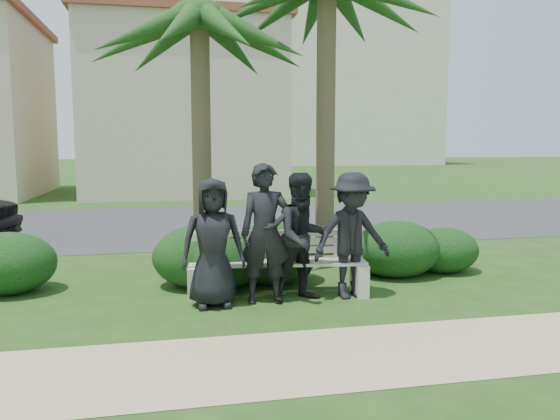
# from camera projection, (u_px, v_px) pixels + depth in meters

# --- Properties ---
(ground) EXTENTS (160.00, 160.00, 0.00)m
(ground) POSITION_uv_depth(u_px,v_px,m) (307.00, 304.00, 7.21)
(ground) COLOR #1E4413
(ground) RESTS_ON ground
(footpath) EXTENTS (30.00, 1.60, 0.01)m
(footpath) POSITION_uv_depth(u_px,v_px,m) (353.00, 355.00, 5.46)
(footpath) COLOR tan
(footpath) RESTS_ON ground
(asphalt_street) EXTENTS (160.00, 8.00, 0.01)m
(asphalt_street) POSITION_uv_depth(u_px,v_px,m) (234.00, 222.00, 14.99)
(asphalt_street) COLOR #2D2D30
(asphalt_street) RESTS_ON ground
(stucco_bldg_right) EXTENTS (8.40, 8.40, 7.30)m
(stucco_bldg_right) POSITION_uv_depth(u_px,v_px,m) (183.00, 109.00, 24.07)
(stucco_bldg_right) COLOR #C9B496
(stucco_bldg_right) RESTS_ON ground
(hotel_tower) EXTENTS (26.00, 18.00, 37.30)m
(hotel_tower) POSITION_uv_depth(u_px,v_px,m) (305.00, 45.00, 61.93)
(hotel_tower) COLOR beige
(hotel_tower) RESTS_ON ground
(park_bench) EXTENTS (2.54, 0.89, 0.86)m
(park_bench) POSITION_uv_depth(u_px,v_px,m) (278.00, 268.00, 7.63)
(park_bench) COLOR #A39989
(park_bench) RESTS_ON ground
(man_a) EXTENTS (0.84, 0.57, 1.68)m
(man_a) POSITION_uv_depth(u_px,v_px,m) (213.00, 243.00, 7.04)
(man_a) COLOR black
(man_a) RESTS_ON ground
(man_b) EXTENTS (0.71, 0.49, 1.86)m
(man_b) POSITION_uv_depth(u_px,v_px,m) (265.00, 234.00, 7.21)
(man_b) COLOR black
(man_b) RESTS_ON ground
(man_c) EXTENTS (0.96, 0.82, 1.73)m
(man_c) POSITION_uv_depth(u_px,v_px,m) (303.00, 237.00, 7.31)
(man_c) COLOR black
(man_c) RESTS_ON ground
(man_d) EXTENTS (1.19, 0.77, 1.73)m
(man_d) POSITION_uv_depth(u_px,v_px,m) (352.00, 236.00, 7.45)
(man_d) COLOR black
(man_d) RESTS_ON ground
(hedge_a) EXTENTS (1.38, 1.14, 0.90)m
(hedge_a) POSITION_uv_depth(u_px,v_px,m) (6.00, 262.00, 7.74)
(hedge_a) COLOR black
(hedge_a) RESTS_ON ground
(hedge_b) EXTENTS (1.45, 1.20, 0.95)m
(hedge_b) POSITION_uv_depth(u_px,v_px,m) (202.00, 254.00, 8.13)
(hedge_b) COLOR black
(hedge_b) RESTS_ON ground
(hedge_c) EXTENTS (1.40, 1.15, 0.91)m
(hedge_c) POSITION_uv_depth(u_px,v_px,m) (220.00, 257.00, 8.06)
(hedge_c) COLOR black
(hedge_c) RESTS_ON ground
(hedge_d) EXTENTS (1.20, 0.99, 0.78)m
(hedge_d) POSITION_uv_depth(u_px,v_px,m) (383.00, 250.00, 8.92)
(hedge_d) COLOR black
(hedge_d) RESTS_ON ground
(hedge_e) EXTENTS (1.41, 1.16, 0.92)m
(hedge_e) POSITION_uv_depth(u_px,v_px,m) (397.00, 247.00, 8.76)
(hedge_e) COLOR black
(hedge_e) RESTS_ON ground
(hedge_f) EXTENTS (1.17, 0.97, 0.76)m
(hedge_f) POSITION_uv_depth(u_px,v_px,m) (444.00, 249.00, 9.04)
(hedge_f) COLOR black
(hedge_f) RESTS_ON ground
(hedge_extra) EXTENTS (1.45, 1.20, 0.95)m
(hedge_extra) POSITION_uv_depth(u_px,v_px,m) (272.00, 251.00, 8.35)
(hedge_extra) COLOR black
(hedge_extra) RESTS_ON ground
(palm_left) EXTENTS (3.00, 3.00, 5.09)m
(palm_left) POSITION_uv_depth(u_px,v_px,m) (199.00, 19.00, 8.90)
(palm_left) COLOR brown
(palm_left) RESTS_ON ground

